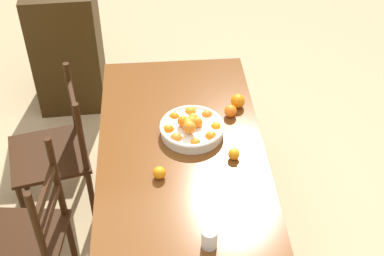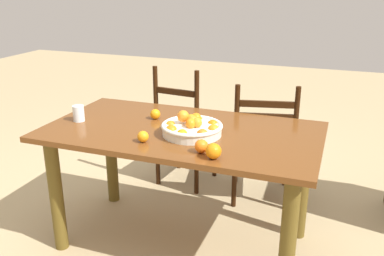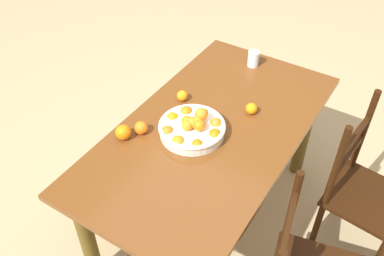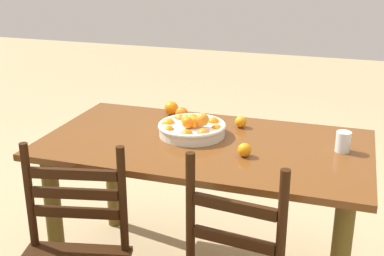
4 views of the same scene
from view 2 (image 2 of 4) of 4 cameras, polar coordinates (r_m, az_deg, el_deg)
name	(u,v)px [view 2 (image 2 of 4)]	position (r m, az deg, el deg)	size (l,w,h in m)	color
ground_plane	(183,241)	(2.84, -1.26, -14.97)	(12.00, 12.00, 0.00)	tan
dining_table	(182,150)	(2.53, -1.37, -3.04)	(1.61, 0.87, 0.77)	brown
chair_near_window	(184,131)	(3.39, -1.05, -0.47)	(0.45, 0.45, 0.98)	black
chair_by_cabinet	(263,144)	(3.18, 9.61, -2.09)	(0.55, 0.55, 0.93)	black
fruit_bowl	(192,127)	(2.39, -0.03, 0.08)	(0.35, 0.35, 0.13)	white
orange_loose_0	(155,114)	(2.67, -4.98, 1.88)	(0.06, 0.06, 0.06)	orange
orange_loose_1	(213,151)	(2.07, 2.92, -3.13)	(0.08, 0.08, 0.08)	orange
orange_loose_2	(143,137)	(2.30, -6.63, -1.16)	(0.06, 0.06, 0.06)	orange
orange_loose_3	(201,146)	(2.14, 1.27, -2.46)	(0.07, 0.07, 0.07)	orange
drinking_glass	(79,113)	(2.70, -15.06, 1.92)	(0.07, 0.07, 0.10)	silver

